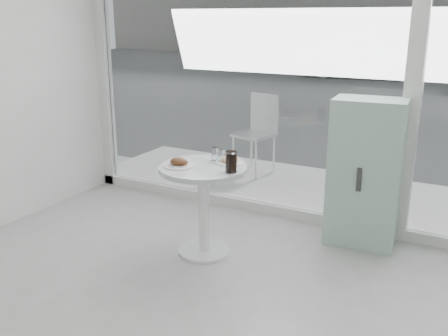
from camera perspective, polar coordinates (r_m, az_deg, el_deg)
The scene contains 12 objects.
storefront at distance 4.65m, azimuth 10.94°, elevation 13.92°, with size 5.00×0.14×3.00m.
main_table at distance 4.11m, azimuth -2.37°, elevation -2.71°, with size 0.72×0.72×0.77m.
patio_deck at distance 5.76m, azimuth 11.74°, elevation -2.78°, with size 5.60×1.60×0.05m, color beige.
street at distance 17.60m, azimuth 23.55°, elevation 9.21°, with size 40.00×24.00×0.00m, color #343434.
mint_cabinet at distance 4.45m, azimuth 15.80°, elevation -0.56°, with size 0.62×0.44×1.28m.
patio_chair at distance 6.21m, azimuth 3.92°, elevation 4.54°, with size 0.51×0.51×0.98m.
car_white at distance 17.41m, azimuth 15.52°, elevation 12.27°, with size 1.67×4.15×1.42m, color white.
plate_fritter at distance 4.03m, azimuth -5.14°, elevation 0.54°, with size 0.25×0.25×0.07m.
plate_donut at distance 4.11m, azimuth 0.69°, elevation 0.83°, with size 0.24×0.24×0.06m.
water_tumbler_a at distance 4.19m, azimuth -0.99°, elevation 1.54°, with size 0.07×0.07×0.11m.
water_tumbler_b at distance 4.15m, azimuth -0.26°, elevation 1.37°, with size 0.07×0.07×0.11m.
cola_glass at distance 3.85m, azimuth 0.82°, elevation 0.66°, with size 0.09×0.09×0.17m.
Camera 1 is at (1.48, -1.43, 1.93)m, focal length 40.00 mm.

